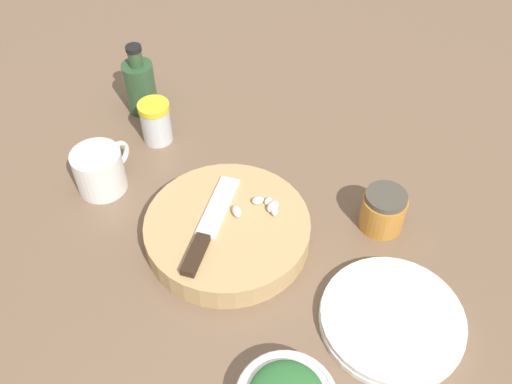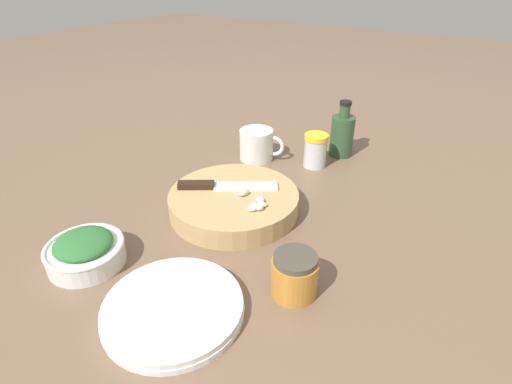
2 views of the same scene
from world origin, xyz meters
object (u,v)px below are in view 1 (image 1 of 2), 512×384
cutting_board (228,231)px  coffee_mug (100,170)px  honey_jar (383,210)px  garlic_cloves (261,207)px  oil_bottle (140,85)px  chef_knife (208,229)px  spice_jar (155,122)px  plate_stack (392,319)px

cutting_board → coffee_mug: (-0.24, -0.09, 0.02)m
coffee_mug → honey_jar: coffee_mug is taller
garlic_cloves → oil_bottle: oil_bottle is taller
cutting_board → garlic_cloves: garlic_cloves is taller
chef_knife → spice_jar: spice_jar is taller
plate_stack → honey_jar: size_ratio=2.88×
coffee_mug → honey_jar: size_ratio=1.57×
plate_stack → honey_jar: bearing=135.9°
plate_stack → coffee_mug: bearing=-161.1°
chef_knife → plate_stack: bearing=-10.5°
plate_stack → oil_bottle: oil_bottle is taller
chef_knife → spice_jar: size_ratio=2.24×
plate_stack → oil_bottle: (-0.66, -0.00, 0.05)m
chef_knife → coffee_mug: size_ratio=1.64×
honey_jar → oil_bottle: bearing=-165.7°
coffee_mug → plate_stack: bearing=18.9°
chef_knife → garlic_cloves: 0.10m
spice_jar → oil_bottle: 0.11m
coffee_mug → garlic_cloves: bearing=30.9°
spice_jar → oil_bottle: oil_bottle is taller
cutting_board → honey_jar: 0.26m
oil_bottle → garlic_cloves: bearing=-3.4°
honey_jar → plate_stack: bearing=-44.1°
coffee_mug → oil_bottle: bearing=128.7°
cutting_board → chef_knife: (-0.01, -0.03, 0.03)m
cutting_board → honey_jar: (0.14, 0.22, 0.01)m
honey_jar → coffee_mug: bearing=-141.0°
cutting_board → coffee_mug: size_ratio=2.31×
spice_jar → coffee_mug: bearing=-73.5°
coffee_mug → oil_bottle: 0.23m
spice_jar → honey_jar: 0.46m
coffee_mug → plate_stack: 0.55m
chef_knife → coffee_mug: (-0.24, -0.06, -0.01)m
chef_knife → garlic_cloves: garlic_cloves is taller
cutting_board → plate_stack: cutting_board is taller
cutting_board → plate_stack: (0.28, 0.09, -0.01)m
cutting_board → oil_bottle: (-0.38, 0.08, 0.04)m
cutting_board → chef_knife: bearing=-99.3°
honey_jar → oil_bottle: 0.55m
cutting_board → garlic_cloves: size_ratio=3.47×
honey_jar → chef_knife: bearing=-120.6°
garlic_cloves → oil_bottle: bearing=176.6°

